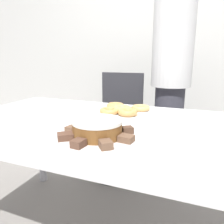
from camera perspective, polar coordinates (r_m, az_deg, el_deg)
wall_back at (r=2.58m, az=15.07°, el=19.12°), size 8.00×0.05×2.60m
table at (r=1.10m, az=2.93°, el=-6.95°), size 1.86×0.94×0.73m
person_standing at (r=1.87m, az=15.12°, el=8.29°), size 0.32×0.32×1.65m
office_chair_left at (r=1.99m, az=1.37°, el=-3.75°), size 0.45×0.45×0.91m
plate_cake at (r=0.89m, az=-3.80°, el=-6.60°), size 0.34×0.34×0.01m
plate_donuts at (r=1.28m, az=2.62°, el=-0.20°), size 0.38×0.38×0.01m
frosted_cake at (r=0.88m, az=-3.84°, el=-4.17°), size 0.20×0.20×0.07m
lamington_0 at (r=0.79m, az=-8.79°, el=-8.10°), size 0.05×0.05×0.03m
lamington_1 at (r=0.77m, az=-1.66°, el=-8.46°), size 0.06×0.07×0.03m
lamington_2 at (r=0.83m, az=3.74°, el=-6.93°), size 0.06×0.05×0.02m
lamington_3 at (r=0.92m, az=3.97°, el=-4.71°), size 0.06×0.06×0.03m
lamington_4 at (r=0.99m, az=0.11°, el=-3.52°), size 0.06×0.06×0.02m
lamington_5 at (r=1.00m, az=-5.45°, el=-3.26°), size 0.06×0.06×0.02m
lamington_6 at (r=0.96m, az=-10.32°, el=-4.36°), size 0.06×0.05×0.02m
lamington_7 at (r=0.87m, az=-12.09°, el=-6.22°), size 0.08×0.08×0.03m
donut_0 at (r=1.28m, az=2.63°, el=0.81°), size 0.11×0.11×0.04m
donut_1 at (r=1.20m, az=4.11°, el=-0.06°), size 0.11×0.11×0.03m
donut_2 at (r=1.33m, az=7.47°, el=1.08°), size 0.11×0.11×0.03m
donut_3 at (r=1.36m, az=0.89°, el=1.58°), size 0.11×0.11×0.04m
donut_4 at (r=1.25m, az=-0.58°, el=0.35°), size 0.12×0.12×0.03m
napkin at (r=1.29m, az=-23.22°, el=-1.33°), size 0.13×0.11×0.01m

